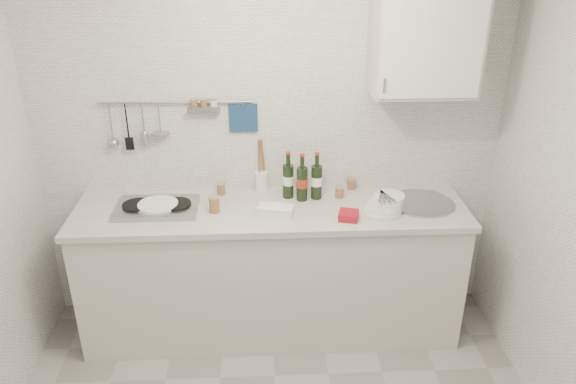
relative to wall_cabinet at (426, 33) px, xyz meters
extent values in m
cube|color=silver|center=(-0.90, 0.18, -0.70)|extent=(3.00, 0.02, 2.50)
cube|color=beige|center=(-0.90, -0.12, -1.51)|extent=(2.40, 0.60, 0.88)
cube|color=silver|center=(-0.90, -0.12, -1.05)|extent=(2.44, 0.64, 0.04)
cube|color=black|center=(-0.90, -0.10, -1.90)|extent=(2.34, 0.52, 0.10)
cube|color=#93969B|center=(-1.60, -0.12, -1.01)|extent=(0.50, 0.32, 0.03)
cylinder|color=black|center=(-1.72, -0.12, -0.99)|extent=(0.18, 0.18, 0.01)
cylinder|color=black|center=(-1.48, -0.12, -0.99)|extent=(0.18, 0.18, 0.01)
cylinder|color=#93969B|center=(0.05, -0.12, -1.02)|extent=(0.40, 0.40, 0.02)
cylinder|color=#93969B|center=(0.05, -0.12, -1.08)|extent=(0.34, 0.34, 0.10)
cylinder|color=#93969B|center=(-1.47, 0.15, -0.43)|extent=(0.95, 0.02, 0.02)
cube|color=navy|center=(-1.06, 0.17, -0.54)|extent=(0.18, 0.02, 0.18)
cube|color=beige|center=(0.00, 0.01, 0.00)|extent=(0.60, 0.35, 0.70)
cube|color=white|center=(0.00, -0.18, 0.00)|extent=(0.56, 0.01, 0.66)
cylinder|color=#93969B|center=(-0.26, -0.19, -0.25)|extent=(0.01, 0.01, 0.08)
cylinder|color=#475FA1|center=(-1.61, -0.14, -1.02)|extent=(0.26, 0.26, 0.01)
cylinder|color=#475FA1|center=(-1.60, -0.13, -1.01)|extent=(0.26, 0.26, 0.01)
cylinder|color=#475FA1|center=(-1.60, -0.13, -1.00)|extent=(0.25, 0.25, 0.01)
cylinder|color=#475FA1|center=(-1.59, -0.13, -0.99)|extent=(0.25, 0.25, 0.01)
cylinder|color=white|center=(-0.22, -0.22, -1.02)|extent=(0.23, 0.23, 0.01)
cylinder|color=white|center=(-0.21, -0.22, -1.01)|extent=(0.22, 0.22, 0.01)
cylinder|color=white|center=(-0.21, -0.21, -1.00)|extent=(0.22, 0.22, 0.01)
cylinder|color=white|center=(-0.20, -0.21, -0.99)|extent=(0.21, 0.21, 0.01)
cylinder|color=white|center=(-0.20, -0.21, -0.98)|extent=(0.21, 0.21, 0.01)
cylinder|color=white|center=(-0.19, -0.20, -0.97)|extent=(0.20, 0.20, 0.01)
cylinder|color=white|center=(-0.19, -0.20, -0.95)|extent=(0.19, 0.19, 0.01)
cylinder|color=white|center=(-0.18, -0.20, -0.94)|extent=(0.19, 0.19, 0.01)
cylinder|color=white|center=(-0.18, -0.19, -0.93)|extent=(0.18, 0.18, 0.01)
cube|color=white|center=(-0.87, -0.23, -1.00)|extent=(0.23, 0.15, 0.06)
cube|color=#B1131E|center=(-0.44, -0.30, -1.01)|extent=(0.14, 0.14, 0.05)
cylinder|color=white|center=(-0.95, 0.13, -0.96)|extent=(0.09, 0.09, 0.13)
cylinder|color=brown|center=(-0.94, 0.13, -0.80)|extent=(0.04, 0.07, 0.26)
cylinder|color=brown|center=(-0.97, 0.14, -0.81)|extent=(0.02, 0.05, 0.24)
cylinder|color=brown|center=(-1.22, 0.09, -0.99)|extent=(0.05, 0.05, 0.07)
cylinder|color=tan|center=(-1.22, 0.09, -0.95)|extent=(0.06, 0.06, 0.01)
cylinder|color=brown|center=(-0.36, 0.13, -1.00)|extent=(0.05, 0.05, 0.07)
cylinder|color=tan|center=(-0.36, 0.13, -0.96)|extent=(0.06, 0.06, 0.01)
cylinder|color=brown|center=(-0.46, 0.00, -1.00)|extent=(0.05, 0.05, 0.07)
cylinder|color=tan|center=(-0.46, 0.00, -0.96)|extent=(0.06, 0.06, 0.01)
cylinder|color=brown|center=(-1.24, -0.17, -0.98)|extent=(0.06, 0.06, 0.10)
cylinder|color=tan|center=(-1.24, -0.17, -0.93)|extent=(0.07, 0.07, 0.01)
camera|label=1|loc=(-0.95, -3.22, 0.56)|focal=35.00mm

